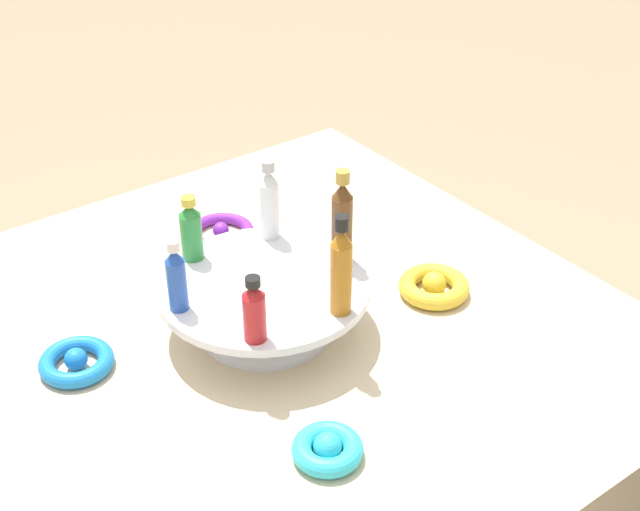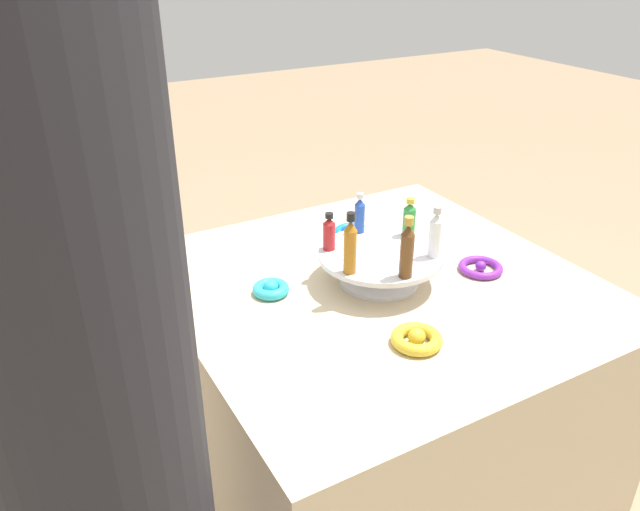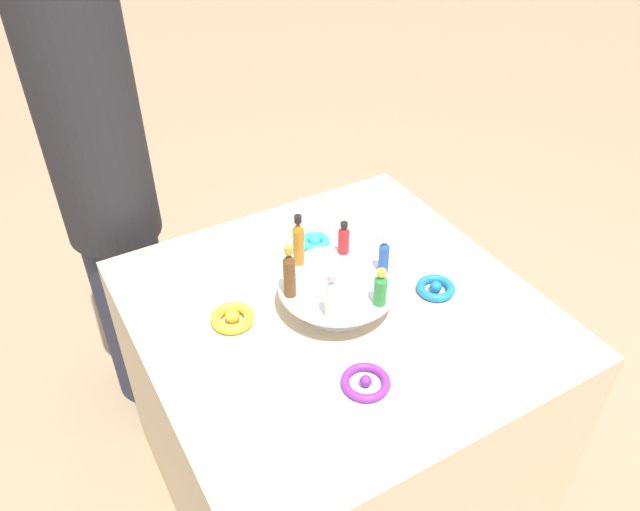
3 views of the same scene
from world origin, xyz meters
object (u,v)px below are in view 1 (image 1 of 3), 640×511
object	(u,v)px
bottle_green	(191,230)
ribbon_bow_gold	(434,286)
bottle_blue	(176,278)
display_stand	(264,300)
bottle_red	(254,311)
bottle_clear	(269,202)
bottle_brown	(342,220)
ribbon_bow_blue	(76,361)
ribbon_bow_teal	(327,449)
ribbon_bow_purple	(221,232)
bottle_amber	(341,269)

from	to	relation	value
bottle_green	ribbon_bow_gold	size ratio (longest dim) A/B	0.93
bottle_blue	display_stand	bearing A→B (deg)	-98.25
display_stand	bottle_red	distance (m)	0.14
display_stand	bottle_clear	xyz separation A→B (m)	(0.10, -0.08, 0.08)
bottle_green	ribbon_bow_gold	bearing A→B (deg)	-122.98
bottle_clear	bottle_red	distance (m)	0.24
bottle_brown	bottle_red	distance (m)	0.21
bottle_green	ribbon_bow_blue	size ratio (longest dim) A/B	0.99
bottle_brown	bottle_clear	world-z (taller)	bottle_brown
ribbon_bow_gold	ribbon_bow_teal	size ratio (longest dim) A/B	1.23
bottle_brown	bottle_green	xyz separation A→B (m)	(0.13, 0.16, -0.02)
bottle_brown	ribbon_bow_purple	distance (m)	0.30
bottle_green	ribbon_bow_blue	distance (m)	0.23
bottle_amber	ribbon_bow_purple	world-z (taller)	bottle_amber
display_stand	bottle_blue	xyz separation A→B (m)	(0.02, 0.12, 0.08)
display_stand	ribbon_bow_purple	size ratio (longest dim) A/B	2.69
bottle_brown	display_stand	bearing A→B (deg)	81.75
display_stand	bottle_amber	size ratio (longest dim) A/B	2.05
bottle_amber	bottle_blue	bearing A→B (deg)	51.75
bottle_green	ribbon_bow_blue	xyz separation A→B (m)	(-0.04, 0.20, -0.11)
ribbon_bow_teal	ribbon_bow_blue	bearing A→B (deg)	27.66
ribbon_bow_purple	ribbon_bow_blue	world-z (taller)	ribbon_bow_blue
bottle_green	bottle_amber	xyz separation A→B (m)	(-0.23, -0.09, 0.02)
display_stand	bottle_brown	size ratio (longest dim) A/B	2.06
bottle_amber	ribbon_bow_blue	bearing A→B (deg)	57.02
bottle_brown	ribbon_bow_blue	xyz separation A→B (m)	(0.09, 0.37, -0.13)
bottle_red	bottle_amber	xyz separation A→B (m)	(-0.02, -0.12, 0.02)
bottle_amber	bottle_brown	bearing A→B (deg)	-38.25
bottle_green	bottle_red	size ratio (longest dim) A/B	1.07
bottle_green	ribbon_bow_purple	bearing A→B (deg)	-42.12
display_stand	ribbon_bow_blue	xyz separation A→B (m)	(0.08, 0.25, -0.04)
ribbon_bow_gold	ribbon_bow_purple	bearing A→B (deg)	27.66
ribbon_bow_gold	display_stand	bearing A→B (deg)	72.66
ribbon_bow_purple	ribbon_bow_gold	bearing A→B (deg)	-152.34
display_stand	bottle_clear	size ratio (longest dim) A/B	2.36
bottle_amber	ribbon_bow_purple	xyz separation A→B (m)	(0.36, -0.03, -0.13)
bottle_green	bottle_red	world-z (taller)	bottle_green
bottle_amber	ribbon_bow_blue	distance (m)	0.37
ribbon_bow_blue	bottle_clear	bearing A→B (deg)	-86.84
bottle_brown	ribbon_bow_gold	xyz separation A→B (m)	(-0.06, -0.13, -0.13)
bottle_brown	bottle_blue	distance (m)	0.24
bottle_clear	bottle_green	xyz separation A→B (m)	(0.02, 0.12, -0.01)
ribbon_bow_blue	bottle_green	bearing A→B (deg)	-80.15
bottle_red	ribbon_bow_blue	size ratio (longest dim) A/B	0.92
bottle_green	bottle_blue	xyz separation A→B (m)	(-0.10, 0.08, 0.00)
ribbon_bow_purple	bottle_red	bearing A→B (deg)	156.04
ribbon_bow_purple	ribbon_bow_teal	xyz separation A→B (m)	(-0.50, 0.15, 0.00)
ribbon_bow_gold	bottle_red	bearing A→B (deg)	93.16
bottle_green	display_stand	bearing A→B (deg)	-158.25
bottle_clear	ribbon_bow_gold	xyz separation A→B (m)	(-0.17, -0.17, -0.12)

